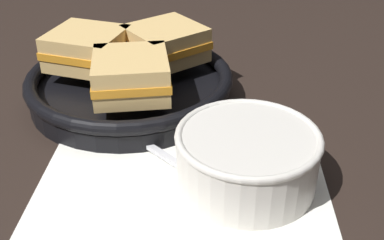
% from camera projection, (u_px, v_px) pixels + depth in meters
% --- Properties ---
extents(ground_plane, '(4.00, 4.00, 0.00)m').
position_uv_depth(ground_plane, '(204.00, 146.00, 0.55)').
color(ground_plane, black).
extents(napkin, '(0.32, 0.29, 0.00)m').
position_uv_depth(napkin, '(183.00, 181.00, 0.49)').
color(napkin, white).
rests_on(napkin, ground_plane).
extents(soup_bowl, '(0.14, 0.14, 0.06)m').
position_uv_depth(soup_bowl, '(247.00, 156.00, 0.47)').
color(soup_bowl, silver).
rests_on(soup_bowl, ground_plane).
extents(spoon, '(0.13, 0.10, 0.01)m').
position_uv_depth(spoon, '(199.00, 177.00, 0.49)').
color(spoon, silver).
rests_on(spoon, napkin).
extents(skillet, '(0.27, 0.27, 0.04)m').
position_uv_depth(skillet, '(130.00, 85.00, 0.64)').
color(skillet, black).
rests_on(skillet, ground_plane).
extents(sandwich_near_left, '(0.10, 0.10, 0.05)m').
position_uv_depth(sandwich_near_left, '(87.00, 48.00, 0.63)').
color(sandwich_near_left, '#DBB26B').
rests_on(sandwich_near_left, skillet).
extents(sandwich_near_right, '(0.11, 0.12, 0.05)m').
position_uv_depth(sandwich_near_right, '(131.00, 75.00, 0.56)').
color(sandwich_near_right, '#DBB26B').
rests_on(sandwich_near_right, skillet).
extents(sandwich_far_left, '(0.13, 0.13, 0.05)m').
position_uv_depth(sandwich_far_left, '(165.00, 43.00, 0.65)').
color(sandwich_far_left, '#DBB26B').
rests_on(sandwich_far_left, skillet).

